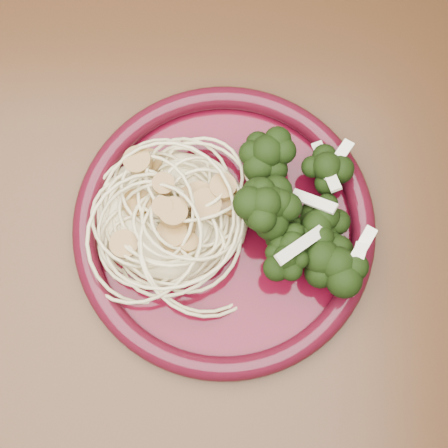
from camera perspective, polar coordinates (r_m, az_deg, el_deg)
The scene contains 6 objects.
dining_table at distance 0.69m, azimuth 0.83°, elevation -7.64°, with size 1.20×0.80×0.75m.
dinner_plate at distance 0.59m, azimuth -0.00°, elevation -0.23°, with size 0.34×0.34×0.02m.
spaghetti_pile at distance 0.59m, azimuth -4.81°, elevation 1.14°, with size 0.15×0.13×0.03m, color beige.
scallop_cluster at distance 0.55m, azimuth -5.14°, elevation 2.24°, with size 0.14×0.14×0.05m, color #A27B40, non-canonical shape.
broccoli_pile at distance 0.57m, azimuth 6.07°, elevation -0.93°, with size 0.11×0.17×0.06m, color black.
onion_garnish at distance 0.53m, azimuth 6.47°, elevation -0.03°, with size 0.07×0.11×0.05m, color #F1EECD, non-canonical shape.
Camera 1 is at (-0.01, -0.08, 1.34)m, focal length 50.00 mm.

